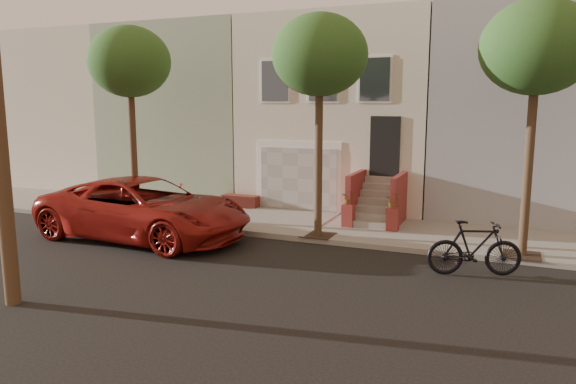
% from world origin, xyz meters
% --- Properties ---
extents(ground, '(90.00, 90.00, 0.00)m').
position_xyz_m(ground, '(0.00, 0.00, 0.00)').
color(ground, black).
rests_on(ground, ground).
extents(sidewalk, '(40.00, 3.70, 0.15)m').
position_xyz_m(sidewalk, '(0.00, 5.35, 0.07)').
color(sidewalk, gray).
rests_on(sidewalk, ground).
extents(house_row, '(33.10, 11.70, 7.00)m').
position_xyz_m(house_row, '(0.00, 11.19, 3.64)').
color(house_row, beige).
rests_on(house_row, sidewalk).
extents(tree_left, '(2.70, 2.57, 6.30)m').
position_xyz_m(tree_left, '(-5.50, 3.90, 5.26)').
color(tree_left, '#2D2116').
rests_on(tree_left, sidewalk).
extents(tree_mid, '(2.70, 2.57, 6.30)m').
position_xyz_m(tree_mid, '(1.00, 3.90, 5.26)').
color(tree_mid, '#2D2116').
rests_on(tree_mid, sidewalk).
extents(tree_right, '(2.70, 2.57, 6.30)m').
position_xyz_m(tree_right, '(6.50, 3.90, 5.26)').
color(tree_right, '#2D2116').
rests_on(tree_right, sidewalk).
extents(pickup_truck, '(6.62, 3.31, 1.80)m').
position_xyz_m(pickup_truck, '(-3.83, 2.13, 0.90)').
color(pickup_truck, maroon).
rests_on(pickup_truck, ground).
extents(motorcycle, '(2.25, 1.29, 1.30)m').
position_xyz_m(motorcycle, '(5.43, 2.21, 0.65)').
color(motorcycle, black).
rests_on(motorcycle, ground).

